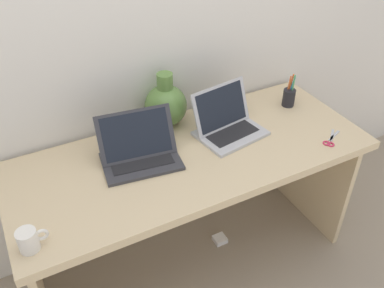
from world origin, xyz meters
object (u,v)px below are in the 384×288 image
at_px(laptop_left, 139,149).
at_px(scissors, 330,141).
at_px(green_vase, 166,104).
at_px(power_brick, 220,239).
at_px(pen_cup, 289,97).
at_px(coffee_mug, 29,240).
at_px(laptop_right, 226,121).

relative_size(laptop_left, scissors, 2.57).
height_order(green_vase, power_brick, green_vase).
distance_m(green_vase, pen_cup, 0.66).
relative_size(pen_cup, power_brick, 2.59).
distance_m(coffee_mug, scissors, 1.36).
height_order(laptop_right, scissors, laptop_right).
bearing_deg(laptop_right, coffee_mug, -162.98).
height_order(laptop_right, coffee_mug, laptop_right).
relative_size(green_vase, pen_cup, 1.50).
bearing_deg(power_brick, laptop_right, 60.02).
relative_size(laptop_left, power_brick, 5.14).
bearing_deg(power_brick, scissors, -31.58).
distance_m(laptop_left, green_vase, 0.31).
relative_size(laptop_right, green_vase, 1.25).
height_order(pen_cup, scissors, pen_cup).
distance_m(laptop_left, power_brick, 0.89).
bearing_deg(laptop_left, green_vase, 42.29).
height_order(laptop_left, coffee_mug, laptop_left).
bearing_deg(coffee_mug, laptop_left, 29.00).
bearing_deg(pen_cup, coffee_mug, -165.74).
bearing_deg(laptop_left, laptop_right, 1.02).
distance_m(laptop_left, coffee_mug, 0.59).
bearing_deg(laptop_right, laptop_left, -178.98).
height_order(pen_cup, power_brick, pen_cup).
xyz_separation_m(pen_cup, power_brick, (-0.44, -0.10, -0.78)).
xyz_separation_m(coffee_mug, pen_cup, (1.38, 0.35, 0.01)).
distance_m(green_vase, coffee_mug, 0.90).
bearing_deg(pen_cup, power_brick, -167.60).
bearing_deg(laptop_right, pen_cup, 7.59).
xyz_separation_m(laptop_right, green_vase, (-0.22, 0.20, 0.05)).
height_order(laptop_right, power_brick, laptop_right).
bearing_deg(scissors, coffee_mug, -179.99).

